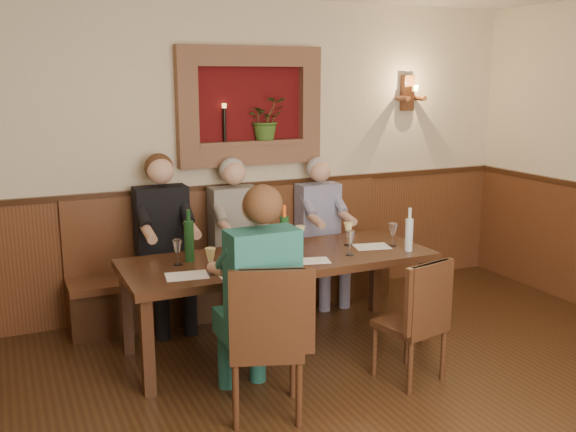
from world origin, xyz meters
name	(u,v)px	position (x,y,z in m)	size (l,w,h in m)	color
room_shell	(432,124)	(0.00, 0.00, 1.89)	(6.04, 6.04, 2.82)	beige
wainscoting	(420,374)	(0.00, 0.00, 0.59)	(6.02, 6.02, 1.15)	#552D18
wall_niche	(255,111)	(0.24, 2.94, 1.81)	(1.36, 0.30, 1.06)	#500B0D
wall_sconce	(409,94)	(1.90, 2.93, 1.94)	(0.25, 0.20, 0.35)	#552D18
dining_table	(279,265)	(0.00, 1.85, 0.68)	(2.40, 0.90, 0.75)	black
bench	(238,275)	(0.00, 2.79, 0.33)	(3.00, 0.45, 1.11)	#381E0F
chair_near_left	(266,371)	(-0.50, 0.92, 0.30)	(0.57, 0.57, 1.02)	black
chair_near_right	(411,345)	(0.62, 0.95, 0.26)	(0.47, 0.47, 0.90)	black
person_bench_left	(166,256)	(-0.69, 2.69, 0.62)	(0.44, 0.55, 1.48)	black
person_bench_mid	(237,251)	(-0.04, 2.69, 0.58)	(0.42, 0.51, 1.42)	#57534F
person_bench_right	(322,243)	(0.81, 2.69, 0.57)	(0.40, 0.49, 1.38)	navy
person_chair_front	(257,315)	(-0.49, 1.07, 0.62)	(0.44, 0.54, 1.48)	navy
spittoon_bucket	(256,247)	(-0.23, 1.75, 0.87)	(0.22, 0.22, 0.25)	red
wine_bottle_green_a	(284,234)	(0.06, 1.88, 0.91)	(0.09, 0.09, 0.39)	#19471E
wine_bottle_green_b	(189,240)	(-0.67, 2.00, 0.91)	(0.09, 0.09, 0.40)	#19471E
water_bottle	(409,234)	(1.00, 1.56, 0.89)	(0.07, 0.07, 0.35)	silver
tasting_sheet_a	(187,276)	(-0.79, 1.65, 0.75)	(0.29, 0.21, 0.00)	white
tasting_sheet_b	(313,261)	(0.18, 1.63, 0.75)	(0.24, 0.17, 0.00)	white
tasting_sheet_c	(372,246)	(0.81, 1.80, 0.75)	(0.29, 0.20, 0.00)	white
tasting_sheet_d	(240,273)	(-0.42, 1.57, 0.75)	(0.32, 0.23, 0.00)	white
wine_glass_0	(270,249)	(-0.12, 1.75, 0.85)	(0.08, 0.08, 0.19)	#FEEF97
wine_glass_1	(350,243)	(0.52, 1.66, 0.85)	(0.08, 0.08, 0.19)	white
wine_glass_2	(300,237)	(0.24, 1.97, 0.85)	(0.08, 0.08, 0.19)	#FEEF97
wine_glass_3	(348,234)	(0.65, 1.92, 0.85)	(0.08, 0.08, 0.19)	#FEEF97
wine_glass_4	(234,245)	(-0.32, 1.96, 0.85)	(0.08, 0.08, 0.19)	white
wine_glass_5	(272,255)	(-0.16, 1.59, 0.85)	(0.08, 0.08, 0.19)	#FEEF97
wine_glass_6	(393,235)	(0.97, 1.74, 0.85)	(0.08, 0.08, 0.19)	white
wine_glass_7	(178,252)	(-0.77, 1.95, 0.85)	(0.08, 0.08, 0.19)	white
wine_glass_8	(211,261)	(-0.62, 1.62, 0.85)	(0.08, 0.08, 0.19)	#FEEF97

